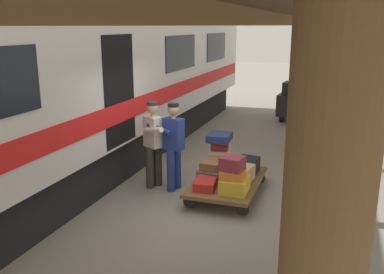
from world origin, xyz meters
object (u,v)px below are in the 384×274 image
suitcase_black_hardshell (248,165)px  suitcase_navy_fabric (220,137)px  suitcase_cream_canvas (220,154)px  suitcase_maroon_trunk (220,145)px  suitcase_brown_leather (213,164)px  suitcase_burgundy_valise (232,163)px  porter_in_overalls (173,144)px  suitcase_red_plastic (205,184)px  baggage_tug (298,101)px  suitcase_slate_roller (214,173)px  suitcase_orange_carryall (233,174)px  train_car (50,81)px  suitcase_tan_vintage (241,174)px  suitcase_gray_aluminum (221,165)px  porter_by_door (154,142)px  suitcase_yellow_case (234,185)px  luggage_cart (227,182)px

suitcase_black_hardshell → suitcase_navy_fabric: bearing=3.0°
suitcase_cream_canvas → suitcase_black_hardshell: bearing=176.5°
suitcase_maroon_trunk → suitcase_brown_leather: 0.59m
suitcase_burgundy_valise → porter_in_overalls: size_ratio=0.22×
suitcase_red_plastic → suitcase_cream_canvas: suitcase_cream_canvas is taller
porter_in_overalls → baggage_tug: (-1.65, -7.26, -0.30)m
suitcase_black_hardshell → suitcase_brown_leather: 0.79m
suitcase_brown_leather → suitcase_navy_fabric: suitcase_navy_fabric is taller
suitcase_slate_roller → suitcase_orange_carryall: size_ratio=1.50×
suitcase_maroon_trunk → suitcase_navy_fabric: (0.00, 0.02, 0.16)m
suitcase_red_plastic → suitcase_cream_canvas: size_ratio=1.08×
train_car → suitcase_slate_roller: size_ratio=28.65×
suitcase_tan_vintage → suitcase_navy_fabric: bearing=-42.0°
porter_in_overalls → suitcase_black_hardshell: bearing=-155.0°
suitcase_gray_aluminum → porter_by_door: size_ratio=0.32×
suitcase_black_hardshell → suitcase_cream_canvas: (0.57, -0.03, 0.16)m
porter_by_door → suitcase_brown_leather: bearing=-176.5°
suitcase_gray_aluminum → suitcase_burgundy_valise: (-0.48, 1.08, 0.42)m
suitcase_cream_canvas → suitcase_maroon_trunk: size_ratio=1.10×
suitcase_maroon_trunk → porter_by_door: porter_by_door is taller
suitcase_maroon_trunk → suitcase_brown_leather: (-0.02, 0.54, -0.23)m
suitcase_yellow_case → suitcase_burgundy_valise: suitcase_burgundy_valise is taller
luggage_cart → suitcase_cream_canvas: size_ratio=4.08×
suitcase_tan_vintage → porter_by_door: 1.79m
suitcase_red_plastic → porter_in_overalls: size_ratio=0.31×
suitcase_slate_roller → suitcase_maroon_trunk: bearing=-86.0°
suitcase_gray_aluminum → suitcase_tan_vintage: suitcase_tan_vintage is taller
train_car → porter_in_overalls: size_ratio=10.70×
suitcase_yellow_case → suitcase_brown_leather: 0.78m
suitcase_red_plastic → baggage_tug: 7.78m
train_car → suitcase_red_plastic: size_ratio=34.73×
suitcase_black_hardshell → baggage_tug: bearing=-92.8°
suitcase_red_plastic → suitcase_slate_roller: bearing=-90.0°
suitcase_brown_leather → suitcase_burgundy_valise: 0.77m
suitcase_black_hardshell → suitcase_cream_canvas: bearing=-3.5°
suitcase_maroon_trunk → suitcase_brown_leather: suitcase_maroon_trunk is taller
suitcase_black_hardshell → suitcase_navy_fabric: 0.78m
suitcase_cream_canvas → porter_in_overalls: porter_in_overalls is taller
suitcase_orange_carryall → suitcase_navy_fabric: (0.54, -1.05, 0.35)m
baggage_tug → suitcase_maroon_trunk: bearing=82.4°
suitcase_tan_vintage → suitcase_brown_leather: bearing=0.4°
suitcase_gray_aluminum → suitcase_burgundy_valise: bearing=114.0°
suitcase_tan_vintage → suitcase_orange_carryall: 0.57m
suitcase_black_hardshell → suitcase_tan_vintage: (0.00, 0.54, 0.00)m
suitcase_black_hardshell → suitcase_red_plastic: suitcase_black_hardshell is taller
suitcase_navy_fabric → suitcase_yellow_case: bearing=118.3°
suitcase_red_plastic → suitcase_orange_carryall: bearing=-179.3°
train_car → suitcase_yellow_case: 4.04m
suitcase_gray_aluminum → suitcase_cream_canvas: 0.22m
suitcase_slate_roller → porter_in_overalls: 0.96m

